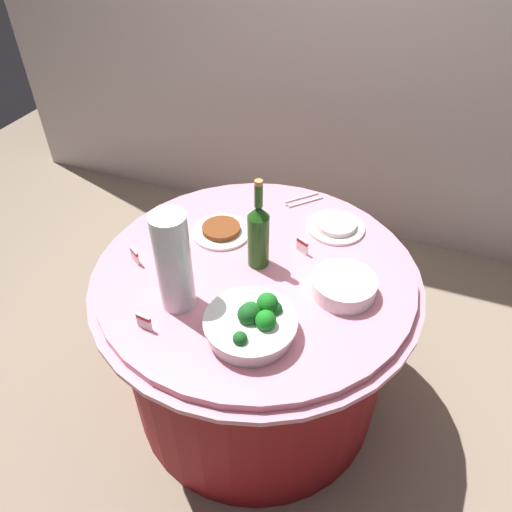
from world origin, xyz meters
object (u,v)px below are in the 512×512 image
object	(u,v)px
decorative_fruit_vase	(174,265)
label_placard_front	(135,255)
label_placard_mid	(302,245)
label_placard_rear	(144,321)
wine_bottle	(258,234)
food_plate_stir_fry	(221,231)
food_plate_rice	(336,226)
plate_stack	(344,286)
serving_tongs	(302,200)
broccoli_bowl	(252,323)

from	to	relation	value
decorative_fruit_vase	label_placard_front	size ratio (longest dim) A/B	6.18
label_placard_mid	label_placard_rear	world-z (taller)	same
wine_bottle	label_placard_front	world-z (taller)	wine_bottle
label_placard_front	decorative_fruit_vase	bearing A→B (deg)	-27.14
decorative_fruit_vase	food_plate_stir_fry	world-z (taller)	decorative_fruit_vase
food_plate_rice	label_placard_mid	bearing A→B (deg)	-113.97
food_plate_stir_fry	label_placard_rear	distance (m)	0.52
plate_stack	label_placard_front	world-z (taller)	plate_stack
decorative_fruit_vase	food_plate_stir_fry	size ratio (longest dim) A/B	1.55
decorative_fruit_vase	serving_tongs	world-z (taller)	decorative_fruit_vase
wine_bottle	label_placard_mid	bearing A→B (deg)	41.89
decorative_fruit_vase	label_placard_rear	distance (m)	0.19
broccoli_bowl	food_plate_stir_fry	size ratio (longest dim) A/B	1.27
broccoli_bowl	serving_tongs	xyz separation A→B (m)	(-0.07, 0.73, -0.04)
wine_bottle	label_placard_front	distance (m)	0.44
food_plate_stir_fry	label_placard_front	distance (m)	0.34
label_placard_front	food_plate_stir_fry	bearing A→B (deg)	50.41
wine_bottle	label_placard_mid	world-z (taller)	wine_bottle
plate_stack	decorative_fruit_vase	distance (m)	0.55
food_plate_stir_fry	label_placard_rear	xyz separation A→B (m)	(-0.02, -0.51, 0.02)
broccoli_bowl	plate_stack	world-z (taller)	broccoli_bowl
decorative_fruit_vase	label_placard_rear	xyz separation A→B (m)	(-0.04, -0.13, -0.13)
serving_tongs	food_plate_stir_fry	world-z (taller)	food_plate_stir_fry
broccoli_bowl	plate_stack	bearing A→B (deg)	51.20
label_placard_mid	food_plate_rice	bearing A→B (deg)	66.03
broccoli_bowl	label_placard_mid	distance (m)	0.42
food_plate_stir_fry	label_placard_mid	xyz separation A→B (m)	(0.32, 0.00, 0.02)
food_plate_rice	label_placard_mid	xyz separation A→B (m)	(-0.08, -0.18, 0.02)
label_placard_mid	serving_tongs	bearing A→B (deg)	106.65
label_placard_mid	broccoli_bowl	bearing A→B (deg)	-93.77
plate_stack	food_plate_stir_fry	size ratio (longest dim) A/B	0.95
serving_tongs	label_placard_front	distance (m)	0.72
food_plate_stir_fry	food_plate_rice	distance (m)	0.44
plate_stack	serving_tongs	distance (m)	0.54
label_placard_front	label_placard_mid	world-z (taller)	same
plate_stack	label_placard_rear	xyz separation A→B (m)	(-0.52, -0.37, 0.00)
plate_stack	food_plate_stir_fry	xyz separation A→B (m)	(-0.50, 0.15, -0.02)
label_placard_front	label_placard_rear	xyz separation A→B (m)	(0.19, -0.26, 0.00)
wine_bottle	broccoli_bowl	bearing A→B (deg)	-71.96
food_plate_stir_fry	food_plate_rice	world-z (taller)	same
label_placard_rear	serving_tongs	bearing A→B (deg)	73.71
food_plate_stir_fry	label_placard_rear	world-z (taller)	label_placard_rear
broccoli_bowl	food_plate_rice	xyz separation A→B (m)	(0.11, 0.60, -0.03)
label_placard_front	label_placard_mid	bearing A→B (deg)	26.43
food_plate_rice	label_placard_rear	xyz separation A→B (m)	(-0.42, -0.70, 0.02)
broccoli_bowl	wine_bottle	xyz separation A→B (m)	(-0.10, 0.31, 0.09)
wine_bottle	food_plate_stir_fry	bearing A→B (deg)	149.89
food_plate_rice	label_placard_front	xyz separation A→B (m)	(-0.61, -0.44, 0.02)
decorative_fruit_vase	label_placard_rear	bearing A→B (deg)	-108.45
wine_bottle	serving_tongs	world-z (taller)	wine_bottle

